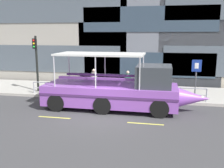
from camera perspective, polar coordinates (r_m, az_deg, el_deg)
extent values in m
plane|color=#3D3D3F|center=(13.91, -2.21, -7.03)|extent=(120.00, 120.00, 0.00)
cube|color=#A8A59E|center=(19.18, 1.74, -1.67)|extent=(32.00, 4.80, 0.18)
cube|color=#B2ADA3|center=(16.80, 0.30, -3.51)|extent=(32.00, 0.18, 0.18)
cube|color=#DBD64C|center=(13.88, -12.83, -7.34)|extent=(1.80, 0.12, 0.01)
cube|color=#DBD64C|center=(12.74, 7.51, -8.83)|extent=(1.80, 0.12, 0.01)
cube|color=#4C5660|center=(23.43, -13.12, 5.54)|extent=(12.20, 0.06, 2.39)
cube|color=#4C5660|center=(23.43, -13.60, 16.17)|extent=(12.20, 0.06, 2.39)
cube|color=#2D3D4C|center=(21.40, 7.88, 4.34)|extent=(10.91, 0.06, 2.03)
cube|color=#2D3D4C|center=(21.29, 8.15, 14.27)|extent=(10.91, 0.06, 2.03)
cube|color=#4C5660|center=(21.82, 23.86, 4.59)|extent=(9.41, 0.06, 2.43)
cylinder|color=#9EA0A8|center=(16.92, 0.56, -0.26)|extent=(11.77, 0.07, 0.07)
cylinder|color=#9EA0A8|center=(17.01, 0.55, -1.61)|extent=(11.77, 0.06, 0.06)
cylinder|color=#9EA0A8|center=(19.00, -17.15, -0.76)|extent=(0.09, 0.09, 0.81)
cylinder|color=#9EA0A8|center=(18.15, -11.70, -1.03)|extent=(0.09, 0.09, 0.81)
cylinder|color=#9EA0A8|center=(17.48, -5.77, -1.32)|extent=(0.09, 0.09, 0.81)
cylinder|color=#9EA0A8|center=(17.01, 0.55, -1.61)|extent=(0.09, 0.09, 0.81)
cylinder|color=#9EA0A8|center=(16.76, 7.16, -1.89)|extent=(0.09, 0.09, 0.81)
cylinder|color=#9EA0A8|center=(16.73, 13.87, -2.15)|extent=(0.09, 0.09, 0.81)
cylinder|color=#9EA0A8|center=(16.94, 20.51, -2.38)|extent=(0.09, 0.09, 0.81)
cylinder|color=black|center=(19.33, -16.53, 4.35)|extent=(0.16, 0.16, 4.05)
cube|color=black|center=(19.05, -17.06, 8.69)|extent=(0.24, 0.20, 0.72)
sphere|color=red|center=(18.95, -17.25, 9.33)|extent=(0.14, 0.14, 0.14)
sphere|color=gold|center=(18.95, -17.21, 8.67)|extent=(0.14, 0.14, 0.14)
sphere|color=green|center=(18.96, -17.18, 8.01)|extent=(0.14, 0.14, 0.14)
cylinder|color=#4C4F54|center=(17.27, 18.31, 0.93)|extent=(0.08, 0.08, 2.53)
cube|color=navy|center=(17.09, 18.51, 3.92)|extent=(0.60, 0.04, 0.76)
cube|color=white|center=(17.07, 18.52, 3.91)|extent=(0.24, 0.01, 0.36)
cube|color=purple|center=(14.96, -0.39, -2.31)|extent=(7.71, 2.62, 1.16)
cone|color=purple|center=(14.76, 17.90, -3.05)|extent=(1.74, 1.11, 1.11)
cylinder|color=purple|center=(16.18, -13.88, -1.61)|extent=(0.39, 1.11, 1.11)
cube|color=#4D2A62|center=(13.67, -1.53, -2.98)|extent=(7.71, 0.04, 0.12)
sphere|color=white|center=(14.81, 19.58, -2.91)|extent=(0.22, 0.22, 0.22)
cube|color=#33383D|center=(14.44, 9.40, 1.80)|extent=(1.93, 2.20, 1.18)
cube|color=silver|center=(14.73, -2.62, 6.73)|extent=(5.01, 2.41, 0.10)
cylinder|color=#B2B2B7|center=(15.57, 7.03, 3.53)|extent=(0.07, 0.07, 1.72)
cylinder|color=#B2B2B7|center=(13.30, 6.23, 2.26)|extent=(0.07, 0.07, 1.72)
cylinder|color=#B2B2B7|center=(15.94, -1.58, 3.78)|extent=(0.07, 0.07, 1.72)
cylinder|color=#B2B2B7|center=(13.72, -3.75, 2.57)|extent=(0.07, 0.07, 1.72)
cylinder|color=#B2B2B7|center=(16.63, -9.64, 3.94)|extent=(0.07, 0.07, 1.72)
cylinder|color=#B2B2B7|center=(14.53, -12.89, 2.79)|extent=(0.07, 0.07, 1.72)
cube|color=#4D2A62|center=(15.49, -2.01, 2.03)|extent=(4.61, 0.28, 0.12)
cube|color=#4D2A62|center=(14.29, -3.18, 1.25)|extent=(4.61, 0.28, 0.12)
cylinder|color=black|center=(15.92, 10.79, -3.01)|extent=(1.00, 0.28, 1.00)
cylinder|color=black|center=(13.59, 10.63, -5.45)|extent=(1.00, 0.28, 1.00)
cylinder|color=black|center=(16.23, -0.18, -2.54)|extent=(1.00, 0.28, 1.00)
cylinder|color=black|center=(13.96, -2.18, -4.82)|extent=(1.00, 0.28, 1.00)
cylinder|color=black|center=(16.97, -9.15, -2.08)|extent=(1.00, 0.28, 1.00)
cylinder|color=black|center=(14.81, -12.41, -4.14)|extent=(1.00, 0.28, 1.00)
cylinder|color=#1E2338|center=(17.73, 11.44, -1.24)|extent=(0.11, 0.11, 0.85)
cylinder|color=#1E2338|center=(17.87, 11.73, -1.15)|extent=(0.11, 0.11, 0.85)
cube|color=#38383D|center=(17.66, 11.68, 1.11)|extent=(0.33, 0.37, 0.60)
cylinder|color=#38383D|center=(17.49, 11.30, 0.93)|extent=(0.07, 0.07, 0.54)
cylinder|color=#38383D|center=(17.84, 12.03, 1.10)|extent=(0.07, 0.07, 0.54)
sphere|color=tan|center=(17.59, 11.73, 2.53)|extent=(0.23, 0.23, 0.23)
cylinder|color=black|center=(18.31, 3.28, -0.74)|extent=(0.10, 0.10, 0.79)
cylinder|color=black|center=(18.32, 3.77, -0.73)|extent=(0.10, 0.10, 0.79)
cube|color=#236B47|center=(18.19, 3.55, 1.35)|extent=(0.33, 0.23, 0.56)
cylinder|color=#236B47|center=(18.18, 2.93, 1.27)|extent=(0.07, 0.07, 0.51)
cylinder|color=#236B47|center=(18.21, 4.17, 1.27)|extent=(0.07, 0.07, 0.51)
sphere|color=beige|center=(18.12, 3.57, 2.64)|extent=(0.22, 0.22, 0.22)
cylinder|color=#1E2338|center=(18.14, -4.31, -0.74)|extent=(0.11, 0.11, 0.87)
cylinder|color=#1E2338|center=(18.21, -3.81, -0.68)|extent=(0.11, 0.11, 0.87)
cube|color=#B7B2A8|center=(18.04, -4.09, 1.61)|extent=(0.37, 0.36, 0.62)
cylinder|color=#B7B2A8|center=(17.96, -4.72, 1.45)|extent=(0.08, 0.08, 0.56)
cylinder|color=#B7B2A8|center=(18.13, -3.47, 1.57)|extent=(0.08, 0.08, 0.56)
sphere|color=beige|center=(17.97, -4.11, 3.03)|extent=(0.24, 0.24, 0.24)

